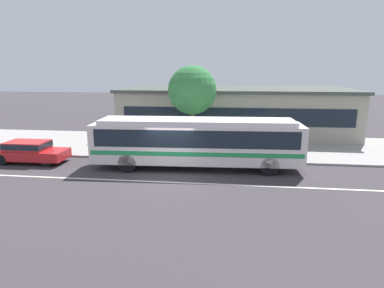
% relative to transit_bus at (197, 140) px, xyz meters
% --- Properties ---
extents(ground_plane, '(120.00, 120.00, 0.00)m').
position_rel_transit_bus_xyz_m(ground_plane, '(-1.27, -1.80, -1.63)').
color(ground_plane, '#3B353B').
extents(sidewalk_slab, '(60.00, 8.00, 0.12)m').
position_rel_transit_bus_xyz_m(sidewalk_slab, '(-1.27, 5.35, -1.57)').
color(sidewalk_slab, '#9A9491').
rests_on(sidewalk_slab, ground_plane).
extents(lane_stripe_center, '(56.00, 0.16, 0.01)m').
position_rel_transit_bus_xyz_m(lane_stripe_center, '(-1.27, -2.60, -1.62)').
color(lane_stripe_center, silver).
rests_on(lane_stripe_center, ground_plane).
extents(transit_bus, '(11.63, 2.99, 2.79)m').
position_rel_transit_bus_xyz_m(transit_bus, '(0.00, 0.00, 0.00)').
color(transit_bus, silver).
rests_on(transit_bus, ground_plane).
extents(sedan_behind_bus, '(4.21, 1.75, 1.29)m').
position_rel_transit_bus_xyz_m(sedan_behind_bus, '(-10.03, -0.09, -0.90)').
color(sedan_behind_bus, red).
rests_on(sedan_behind_bus, ground_plane).
extents(pedestrian_waiting_near_sign, '(0.42, 0.42, 1.70)m').
position_rel_transit_bus_xyz_m(pedestrian_waiting_near_sign, '(1.42, 2.78, -0.51)').
color(pedestrian_waiting_near_sign, '#716A4E').
rests_on(pedestrian_waiting_near_sign, sidewalk_slab).
extents(pedestrian_walking_along_curb, '(0.37, 0.37, 1.77)m').
position_rel_transit_bus_xyz_m(pedestrian_walking_along_curb, '(1.62, 3.45, -0.47)').
color(pedestrian_walking_along_curb, '#3E3C35').
rests_on(pedestrian_walking_along_curb, sidewalk_slab).
extents(bus_stop_sign, '(0.08, 0.44, 2.38)m').
position_rel_transit_bus_xyz_m(bus_stop_sign, '(4.80, 2.14, 0.02)').
color(bus_stop_sign, gray).
rests_on(bus_stop_sign, sidewalk_slab).
extents(street_tree_near_stop, '(3.26, 3.26, 5.61)m').
position_rel_transit_bus_xyz_m(street_tree_near_stop, '(-0.77, 4.23, 2.46)').
color(street_tree_near_stop, brown).
rests_on(street_tree_near_stop, sidewalk_slab).
extents(station_building, '(19.03, 8.72, 3.91)m').
position_rel_transit_bus_xyz_m(station_building, '(2.18, 10.86, 0.34)').
color(station_building, '#A09B8A').
rests_on(station_building, ground_plane).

